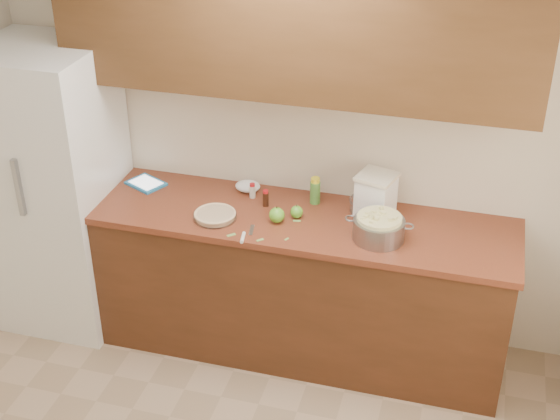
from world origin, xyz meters
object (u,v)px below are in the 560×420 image
(pie, at_px, (215,215))
(colander, at_px, (379,228))
(flour_canister, at_px, (376,194))
(tablet, at_px, (146,183))

(pie, distance_m, colander, 0.93)
(pie, height_order, colander, colander)
(pie, height_order, flour_canister, flour_canister)
(colander, height_order, flour_canister, flour_canister)
(tablet, bearing_deg, flour_canister, 26.84)
(tablet, bearing_deg, pie, -0.62)
(pie, height_order, tablet, pie)
(flour_canister, bearing_deg, tablet, -179.10)
(flour_canister, relative_size, tablet, 0.93)
(colander, xyz_separation_m, tablet, (-1.47, 0.24, -0.06))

